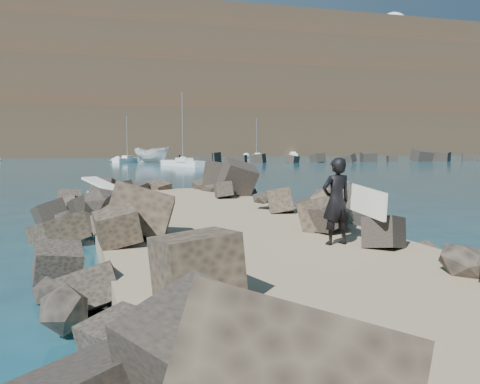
{
  "coord_description": "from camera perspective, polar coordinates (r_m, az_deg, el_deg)",
  "views": [
    {
      "loc": [
        -3.46,
        -12.14,
        2.55
      ],
      "look_at": [
        0.0,
        -1.0,
        1.5
      ],
      "focal_mm": 40.0,
      "sensor_mm": 36.0,
      "label": 1
    }
  ],
  "objects": [
    {
      "name": "headland_buildings",
      "position": [
        168.53,
        -10.44,
        15.8
      ],
      "size": [
        137.5,
        30.5,
        5.0
      ],
      "color": "white",
      "rests_on": "headland"
    },
    {
      "name": "jetty",
      "position": [
        10.95,
        1.56,
        -6.72
      ],
      "size": [
        6.0,
        26.0,
        0.6
      ],
      "primitive_type": "cube",
      "color": "#8C7759",
      "rests_on": "ground"
    },
    {
      "name": "sailboat_c",
      "position": [
        62.05,
        -6.1,
        3.08
      ],
      "size": [
        4.19,
        7.21,
        8.62
      ],
      "color": "white",
      "rests_on": "ground"
    },
    {
      "name": "sailboat_b",
      "position": [
        75.63,
        -11.91,
        3.36
      ],
      "size": [
        4.4,
        4.78,
        6.61
      ],
      "color": "white",
      "rests_on": "ground"
    },
    {
      "name": "sailboat_f",
      "position": [
        111.38,
        5.51,
        3.98
      ],
      "size": [
        2.27,
        6.06,
        7.27
      ],
      "color": "white",
      "rests_on": "ground"
    },
    {
      "name": "radome",
      "position": [
        204.47,
        16.04,
        16.02
      ],
      "size": [
        10.66,
        10.66,
        16.88
      ],
      "color": "white",
      "rests_on": "headland"
    },
    {
      "name": "headland",
      "position": [
        173.19,
        -12.92,
        9.47
      ],
      "size": [
        360.0,
        140.0,
        32.0
      ],
      "primitive_type": "cube",
      "color": "#2D4919",
      "rests_on": "ground"
    },
    {
      "name": "breakwater_secondary",
      "position": [
        77.4,
        12.57,
        3.57
      ],
      "size": [
        52.0,
        4.0,
        1.2
      ],
      "primitive_type": "cube",
      "color": "black",
      "rests_on": "ground"
    },
    {
      "name": "riprap_left",
      "position": [
        10.85,
        -14.06,
        -5.9
      ],
      "size": [
        2.6,
        22.0,
        1.0
      ],
      "primitive_type": "cube",
      "color": "black",
      "rests_on": "ground"
    },
    {
      "name": "surfer_with_board",
      "position": [
        10.52,
        10.54,
        -0.93
      ],
      "size": [
        0.82,
        2.1,
        1.69
      ],
      "color": "black",
      "rests_on": "jetty"
    },
    {
      "name": "surfboard_resting",
      "position": [
        18.15,
        -13.96,
        0.21
      ],
      "size": [
        1.64,
        2.25,
        0.08
      ],
      "primitive_type": "cube",
      "rotation": [
        0.0,
        0.0,
        0.53
      ],
      "color": "white",
      "rests_on": "riprap_left"
    },
    {
      "name": "boat_imported",
      "position": [
        73.76,
        -9.38,
        3.95
      ],
      "size": [
        5.51,
        5.61,
        2.21
      ],
      "primitive_type": "imported",
      "rotation": [
        0.0,
        0.0,
        0.77
      ],
      "color": "silver",
      "rests_on": "ground"
    },
    {
      "name": "ground",
      "position": [
        12.88,
        -1.33,
        -6.28
      ],
      "size": [
        800.0,
        800.0,
        0.0
      ],
      "primitive_type": "plane",
      "color": "#0F384C",
      "rests_on": "ground"
    },
    {
      "name": "sailboat_d",
      "position": [
        95.91,
        1.78,
        3.82
      ],
      "size": [
        3.44,
        6.0,
        7.29
      ],
      "color": "white",
      "rests_on": "ground"
    },
    {
      "name": "riprap_right",
      "position": [
        12.56,
        13.47,
        -4.39
      ],
      "size": [
        2.6,
        22.0,
        1.0
      ],
      "primitive_type": "cube",
      "color": "black",
      "rests_on": "ground"
    }
  ]
}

